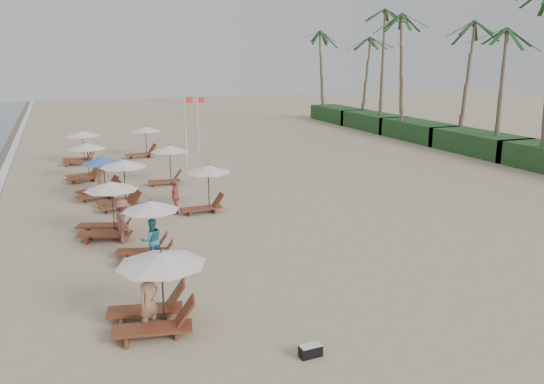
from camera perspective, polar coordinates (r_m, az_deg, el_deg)
name	(u,v)px	position (r m, az deg, el deg)	size (l,w,h in m)	color
ground	(287,251)	(21.04, 1.53, -6.19)	(160.00, 160.00, 0.00)	tan
shrub_hedge	(479,143)	(44.64, 20.73, 4.78)	(3.20, 53.00, 1.60)	#193D1C
palm_row	(481,18)	(44.86, 20.89, 16.52)	(7.00, 52.00, 12.30)	brown
lounger_station_0	(153,291)	(15.39, -12.26, -10.03)	(2.84, 2.46, 2.15)	brown
lounger_station_1	(146,232)	(20.18, -12.99, -4.11)	(2.42, 2.17, 2.26)	brown
lounger_station_2	(106,211)	(23.50, -16.87, -1.93)	(2.73, 2.63, 2.28)	brown
lounger_station_3	(120,184)	(27.56, -15.52, 0.81)	(2.61, 2.29, 2.39)	brown
lounger_station_4	(99,178)	(30.01, -17.54, 1.39)	(2.76, 2.47, 2.16)	brown
lounger_station_5	(84,161)	(34.48, -18.93, 3.04)	(2.55, 2.24, 2.25)	brown
lounger_station_6	(80,147)	(39.88, -19.36, 4.43)	(2.76, 2.45, 2.27)	brown
inland_station_0	(205,184)	(26.09, -6.97, 0.86)	(2.67, 2.24, 2.22)	brown
inland_station_1	(167,160)	(32.16, -10.83, 3.32)	(2.62, 2.24, 2.22)	brown
inland_station_2	(143,140)	(41.22, -13.30, 5.32)	(2.83, 2.24, 2.22)	brown
beachgoer_near	(149,301)	(15.31, -12.67, -11.03)	(0.64, 0.42, 1.75)	#A07557
beachgoer_mid_a	(152,240)	(20.25, -12.39, -4.92)	(0.79, 0.61, 1.62)	teal
beachgoer_mid_b	(123,221)	(22.51, -15.27, -2.95)	(1.15, 0.66, 1.79)	brown
beachgoer_far_a	(175,196)	(26.14, -10.03, -0.46)	(0.97, 0.40, 1.66)	#CF5A53
beachgoer_far_b	(102,172)	(31.94, -17.29, 1.97)	(0.92, 0.60, 1.89)	#A07557
duffel_bag	(311,351)	(14.17, 4.04, -16.13)	(0.58, 0.31, 0.31)	black
flag_pole_near	(186,127)	(37.27, -8.93, 6.74)	(0.60, 0.08, 4.81)	silver
flag_pole_far	(198,121)	(41.90, -7.68, 7.31)	(0.60, 0.08, 4.44)	silver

